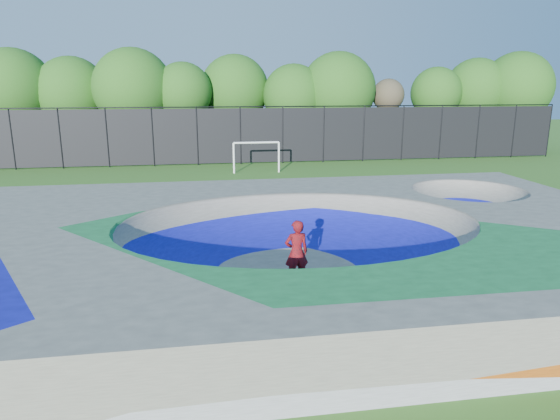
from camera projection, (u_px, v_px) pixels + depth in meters
The scene contains 7 objects.
ground at pixel (298, 268), 15.39m from camera, with size 120.00×120.00×0.00m, color #33661C.
skate_deck at pixel (299, 245), 15.21m from camera, with size 22.00×14.00×1.50m, color gray.
skater at pixel (297, 252), 13.94m from camera, with size 0.68×0.45×1.87m, color red.
skateboard at pixel (296, 283), 14.16m from camera, with size 0.78×0.22×0.05m, color black.
soccer_goal at pixel (256, 151), 31.68m from camera, with size 3.01×0.12×1.99m.
fence at pixel (241, 134), 34.98m from camera, with size 48.09×0.09×4.04m.
treeline at pixel (214, 90), 38.51m from camera, with size 53.91×7.67×8.61m.
Camera 1 is at (-2.87, -14.21, 5.49)m, focal length 32.00 mm.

